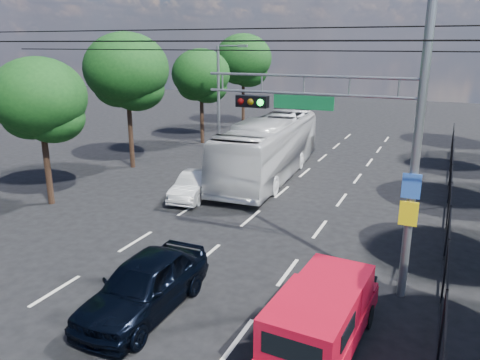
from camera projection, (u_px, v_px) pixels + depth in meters
The scene contains 13 objects.
lane_markings at pixel (268, 204), 21.61m from camera, with size 6.12×38.00×0.01m.
signal_mast at pixel (373, 115), 12.80m from camera, with size 6.43×0.39×9.50m.
streetlight_left at pixel (221, 95), 30.00m from camera, with size 2.09×0.22×7.08m.
utility_wires at pixel (214, 40), 15.06m from camera, with size 22.00×5.04×0.74m.
fence_right at pixel (448, 221), 16.74m from camera, with size 0.06×34.03×2.00m.
tree_left_b at pixel (41, 104), 20.45m from camera, with size 4.08×4.08×6.63m.
tree_left_c at pixel (127, 75), 26.58m from camera, with size 4.80×4.80×7.80m.
tree_left_d at pixel (201, 78), 33.62m from camera, with size 4.20×4.20×6.83m.
tree_left_e at pixel (244, 63), 40.48m from camera, with size 4.92×4.92×7.99m.
red_pickup at pixel (322, 316), 11.09m from camera, with size 1.97×4.76×1.74m.
navy_hatchback at pixel (144, 285), 12.77m from camera, with size 1.88×4.67×1.59m, color black.
white_bus at pixel (269, 148), 25.56m from camera, with size 2.74×11.69×3.26m, color silver.
white_van at pixel (195, 185), 22.30m from camera, with size 1.33×3.80×1.25m, color silver.
Camera 1 is at (7.19, -5.17, 7.14)m, focal length 35.00 mm.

